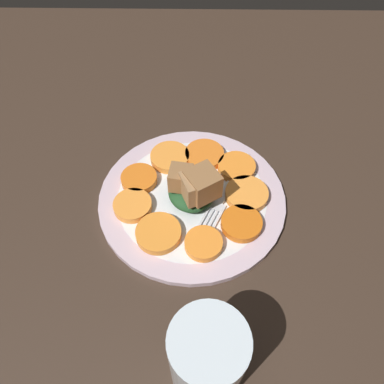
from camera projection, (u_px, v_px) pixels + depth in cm
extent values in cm
cube|color=#38281E|center=(192.00, 204.00, 59.42)|extent=(120.00, 120.00, 2.00)
cylinder|color=silver|center=(192.00, 198.00, 58.23)|extent=(28.84, 28.84, 1.00)
cylinder|color=white|center=(192.00, 198.00, 58.19)|extent=(23.07, 23.07, 1.00)
cylinder|color=orange|center=(204.00, 244.00, 51.99)|extent=(5.34, 5.34, 1.23)
cylinder|color=orange|center=(241.00, 223.00, 54.00)|extent=(5.98, 5.98, 1.23)
cylinder|color=#F99439|center=(247.00, 196.00, 56.98)|extent=(6.60, 6.60, 1.23)
cylinder|color=orange|center=(237.00, 167.00, 60.51)|extent=(6.07, 6.07, 1.23)
cylinder|color=orange|center=(205.00, 155.00, 62.13)|extent=(6.47, 6.47, 1.23)
cylinder|color=orange|center=(170.00, 157.00, 61.82)|extent=(6.44, 6.44, 1.23)
cylinder|color=orange|center=(139.00, 179.00, 59.03)|extent=(5.69, 5.69, 1.23)
cylinder|color=orange|center=(133.00, 205.00, 55.91)|extent=(5.78, 5.78, 1.23)
cylinder|color=orange|center=(159.00, 233.00, 53.01)|extent=(6.52, 6.52, 1.23)
ellipsoid|color=#1E4723|center=(192.00, 191.00, 56.68)|extent=(8.03, 7.23, 2.68)
cube|color=#9E754C|center=(196.00, 187.00, 52.98)|extent=(5.08, 5.08, 3.88)
cube|color=olive|center=(181.00, 176.00, 54.56)|extent=(3.76, 3.76, 3.31)
cube|color=olive|center=(202.00, 184.00, 53.06)|extent=(5.82, 5.82, 4.22)
cube|color=silver|center=(233.00, 177.00, 59.75)|extent=(10.83, 5.82, 0.40)
cube|color=silver|center=(217.00, 207.00, 56.26)|extent=(2.23, 2.68, 0.40)
cube|color=silver|center=(216.00, 224.00, 54.39)|extent=(4.21, 2.18, 0.40)
cube|color=silver|center=(211.00, 223.00, 54.57)|extent=(4.21, 2.18, 0.40)
cube|color=silver|center=(207.00, 221.00, 54.74)|extent=(4.21, 2.18, 0.40)
cube|color=silver|center=(203.00, 219.00, 54.92)|extent=(4.21, 2.18, 0.40)
cylinder|color=silver|center=(207.00, 357.00, 39.07)|extent=(8.07, 8.07, 11.80)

